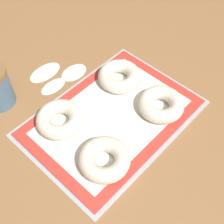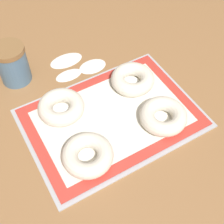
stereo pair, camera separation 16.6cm
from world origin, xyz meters
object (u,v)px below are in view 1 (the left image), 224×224
baking_tray (112,118)px  bagel_front_left (104,159)px  bagel_front_right (161,104)px  bagel_back_left (60,119)px  bagel_back_right (120,76)px

baking_tray → bagel_front_left: size_ratio=3.67×
bagel_front_right → bagel_back_left: size_ratio=1.00×
bagel_front_left → bagel_front_right: 0.25m
bagel_front_right → bagel_back_right: same height
baking_tray → bagel_back_right: bagel_back_right is taller
baking_tray → bagel_back_left: bagel_back_left is taller
bagel_back_left → bagel_front_right: bearing=-36.4°
bagel_back_left → bagel_back_right: size_ratio=1.00×
bagel_back_right → baking_tray: bearing=-146.5°
baking_tray → bagel_front_right: bagel_front_right is taller
bagel_front_left → bagel_back_right: 0.31m
baking_tray → bagel_back_left: 0.16m
bagel_front_left → bagel_back_left: (0.01, 0.19, 0.00)m
bagel_back_left → bagel_back_right: 0.25m
baking_tray → bagel_back_left: bearing=143.0°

